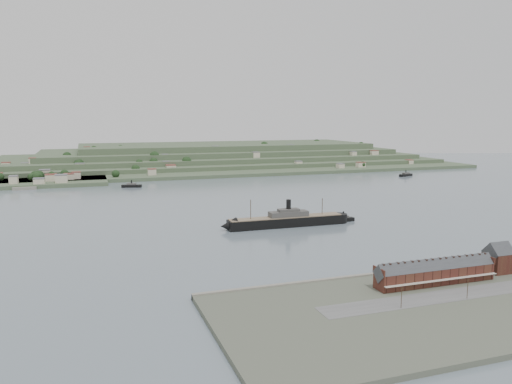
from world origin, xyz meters
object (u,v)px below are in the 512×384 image
object	(u,v)px
gabled_building	(498,258)
tugboat	(343,219)
steamship	(283,221)
terrace_row	(435,272)

from	to	relation	value
gabled_building	tugboat	bearing A→B (deg)	93.34
gabled_building	steamship	world-z (taller)	steamship
terrace_row	steamship	size ratio (longest dim) A/B	0.62
steamship	tugboat	world-z (taller)	steamship
gabled_building	tugboat	world-z (taller)	gabled_building
terrace_row	steamship	distance (m)	132.44
steamship	gabled_building	bearing A→B (deg)	-67.37
terrace_row	tugboat	world-z (taller)	terrace_row
terrace_row	steamship	bearing A→B (deg)	96.78
terrace_row	gabled_building	distance (m)	37.74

